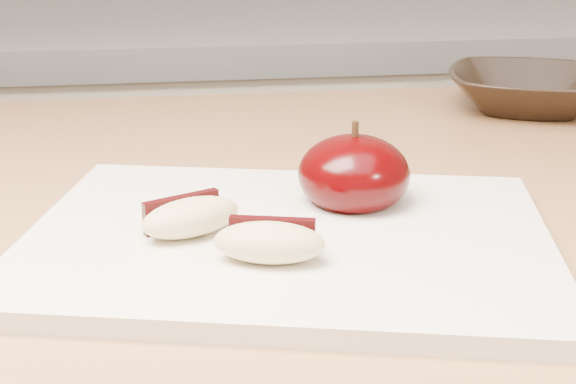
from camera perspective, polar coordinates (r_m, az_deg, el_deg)
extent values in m
cube|color=silver|center=(1.40, -5.41, -7.63)|extent=(2.40, 0.60, 0.90)
cube|color=slate|center=(1.26, -6.12, 11.72)|extent=(2.40, 0.62, 0.04)
cube|color=#AD734B|center=(0.59, -2.88, -1.94)|extent=(1.64, 0.64, 0.04)
cube|color=white|center=(0.49, 0.00, -3.47)|extent=(0.36, 0.30, 0.01)
ellipsoid|color=black|center=(0.53, 4.70, 1.27)|extent=(0.08, 0.08, 0.05)
cylinder|color=black|center=(0.52, 4.80, 4.45)|extent=(0.00, 0.00, 0.01)
ellipsoid|color=#D0BA84|center=(0.48, -6.91, -1.80)|extent=(0.07, 0.05, 0.02)
cube|color=black|center=(0.49, -7.59, -1.41)|extent=(0.05, 0.03, 0.02)
ellipsoid|color=#D0BA84|center=(0.44, -1.34, -3.61)|extent=(0.07, 0.04, 0.02)
cube|color=black|center=(0.45, -1.12, -3.06)|extent=(0.05, 0.02, 0.02)
imported|color=black|center=(0.85, 16.79, 6.93)|extent=(0.21, 0.21, 0.04)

